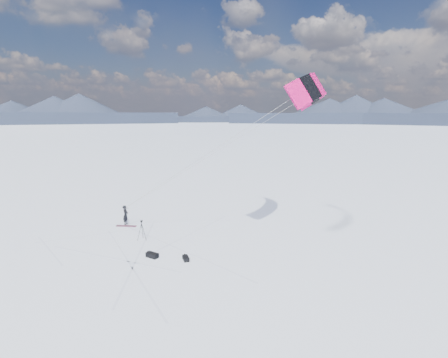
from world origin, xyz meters
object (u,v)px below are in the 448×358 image
at_px(gear_bag_a, 152,255).
at_px(gear_bag_b, 186,258).
at_px(snowkiter, 126,225).
at_px(tripod, 142,227).
at_px(snowboard, 126,226).

distance_m(gear_bag_a, gear_bag_b, 2.16).
relative_size(snowkiter, gear_bag_b, 2.26).
bearing_deg(tripod, gear_bag_a, -41.06).
height_order(gear_bag_a, gear_bag_b, gear_bag_a).
bearing_deg(gear_bag_b, tripod, -152.19).
bearing_deg(snowkiter, gear_bag_b, -138.12).
bearing_deg(snowboard, gear_bag_b, -43.03).
relative_size(snowkiter, gear_bag_a, 1.91).
bearing_deg(gear_bag_a, gear_bag_b, 19.59).
bearing_deg(snowkiter, gear_bag_a, -149.35).
bearing_deg(snowkiter, snowboard, -162.04).
bearing_deg(gear_bag_a, snowkiter, 149.49).
distance_m(snowkiter, gear_bag_a, 6.97).
relative_size(snowboard, gear_bag_b, 2.30).
xyz_separation_m(snowkiter, tripod, (3.10, -2.20, 0.91)).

